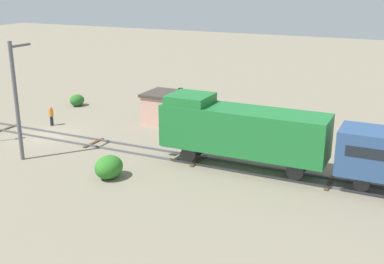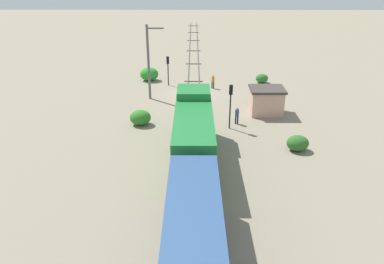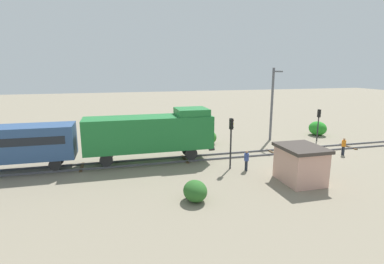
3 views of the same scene
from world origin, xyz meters
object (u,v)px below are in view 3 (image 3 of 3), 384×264
object	(u,v)px
traffic_signal_mid	(231,134)
catenary_mast	(272,103)
locomotive	(151,132)
traffic_signal_near	(319,119)
relay_hut	(300,164)
worker_near_track	(344,145)
worker_by_signal	(246,159)

from	to	relation	value
traffic_signal_mid	catenary_mast	world-z (taller)	catenary_mast
traffic_signal_mid	locomotive	bearing A→B (deg)	61.06
locomotive	catenary_mast	xyz separation A→B (m)	(4.94, -14.49, 1.64)
traffic_signal_near	traffic_signal_mid	distance (m)	14.92
traffic_signal_mid	catenary_mast	bearing A→B (deg)	-44.98
traffic_signal_mid	relay_hut	bearing A→B (deg)	-136.75
worker_near_track	relay_hut	xyz separation A→B (m)	(-5.10, 8.26, 0.40)
traffic_signal_near	worker_by_signal	distance (m)	14.44
traffic_signal_mid	worker_near_track	distance (m)	12.31
traffic_signal_mid	worker_near_track	size ratio (longest dim) A/B	2.52
traffic_signal_mid	worker_by_signal	size ratio (longest dim) A/B	2.52
locomotive	traffic_signal_near	bearing A→B (deg)	-80.69
traffic_signal_near	catenary_mast	distance (m)	5.64
catenary_mast	worker_by_signal	bearing A→B (deg)	141.56
traffic_signal_mid	relay_hut	xyz separation A→B (m)	(-4.10, -3.86, -1.58)
worker_by_signal	traffic_signal_near	bearing A→B (deg)	140.63
worker_near_track	traffic_signal_near	bearing A→B (deg)	75.51
traffic_signal_near	locomotive	bearing A→B (deg)	99.31
worker_near_track	worker_by_signal	size ratio (longest dim) A/B	1.00
relay_hut	traffic_signal_near	bearing A→B (deg)	-41.67
locomotive	traffic_signal_mid	size ratio (longest dim) A/B	2.71
worker_near_track	locomotive	bearing A→B (deg)	170.78
relay_hut	catenary_mast	bearing A→B (deg)	-19.80
locomotive	worker_near_track	size ratio (longest dim) A/B	6.82
worker_near_track	worker_by_signal	xyz separation A→B (m)	(-1.80, 11.03, 0.00)
locomotive	worker_near_track	distance (m)	18.50
traffic_signal_mid	worker_by_signal	world-z (taller)	traffic_signal_mid
catenary_mast	relay_hut	distance (m)	13.56
traffic_signal_near	worker_by_signal	size ratio (longest dim) A/B	2.17
traffic_signal_near	catenary_mast	size ratio (longest dim) A/B	0.44
locomotive	traffic_signal_mid	bearing A→B (deg)	-118.94
traffic_signal_mid	worker_by_signal	bearing A→B (deg)	-126.48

